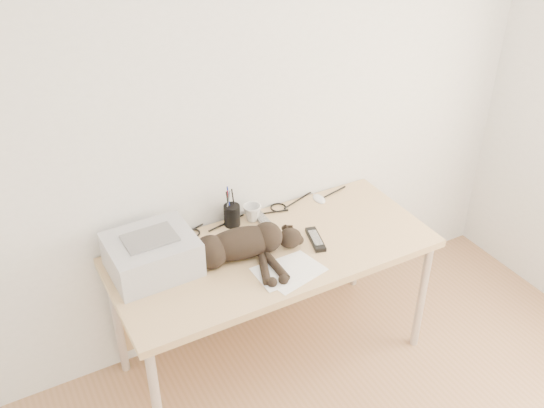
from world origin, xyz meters
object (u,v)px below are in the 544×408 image
cat (237,246)px  mug (252,213)px  mouse (319,197)px  desk (265,261)px  printer (152,254)px  pen_cup (232,215)px

cat → mug: size_ratio=7.64×
mouse → desk: bearing=-153.4°
printer → cat: 0.40m
printer → mouse: bearing=8.4°
desk → cat: (-0.19, -0.07, 0.21)m
cat → pen_cup: pen_cup is taller
cat → mug: 0.34m
cat → mouse: (0.63, 0.26, -0.06)m
printer → mouse: size_ratio=4.02×
printer → mouse: printer is taller
printer → pen_cup: (0.48, 0.16, -0.03)m
pen_cup → mouse: size_ratio=2.17×
mug → pen_cup: size_ratio=0.44×
desk → mouse: mouse is taller
desk → cat: cat is taller
printer → pen_cup: bearing=18.2°
pen_cup → printer: bearing=-161.8°
printer → mug: bearing=14.1°
mug → pen_cup: (-0.11, 0.01, 0.02)m
printer → pen_cup: 0.51m
desk → mouse: size_ratio=16.01×
desk → mouse: (0.44, 0.19, 0.15)m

